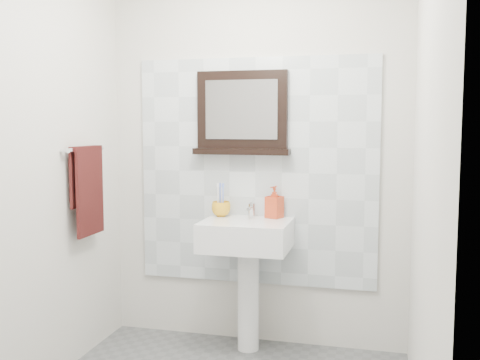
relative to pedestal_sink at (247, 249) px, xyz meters
name	(u,v)px	position (x,y,z in m)	size (l,w,h in m)	color
back_wall	(256,157)	(0.01, 0.23, 0.57)	(2.00, 0.01, 2.50)	silver
front_wall	(85,200)	(0.01, -1.97, 0.57)	(2.00, 0.01, 2.50)	silver
left_wall	(21,166)	(-0.99, -0.87, 0.57)	(0.01, 2.20, 2.50)	silver
right_wall	(426,175)	(1.01, -0.87, 0.57)	(0.01, 2.20, 2.50)	silver
splashback	(256,172)	(0.01, 0.21, 0.47)	(1.60, 0.02, 1.50)	silver
pedestal_sink	(247,249)	(0.00, 0.00, 0.00)	(0.55, 0.44, 0.96)	white
toothbrush_cup	(221,209)	(-0.20, 0.12, 0.23)	(0.12, 0.12, 0.10)	gold
toothbrushes	(221,198)	(-0.21, 0.12, 0.31)	(0.05, 0.04, 0.21)	white
soap_dispenser	(274,202)	(0.15, 0.14, 0.29)	(0.09, 0.10, 0.21)	red
framed_mirror	(242,115)	(-0.08, 0.19, 0.85)	(0.64, 0.11, 0.55)	black
towel_bar	(85,149)	(-0.94, -0.31, 0.64)	(0.07, 0.40, 0.03)	silver
hand_towel	(87,184)	(-0.93, -0.31, 0.43)	(0.06, 0.30, 0.55)	#340F0E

